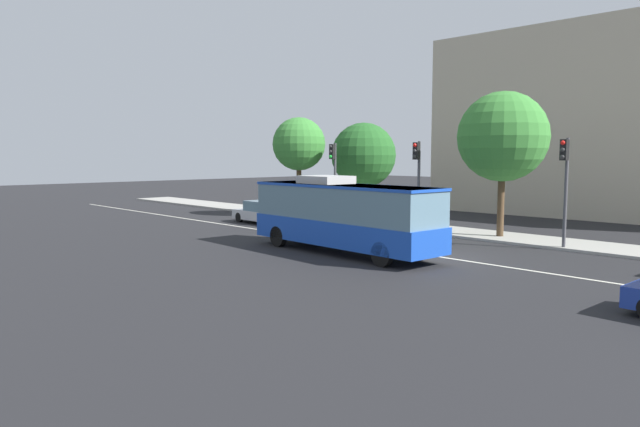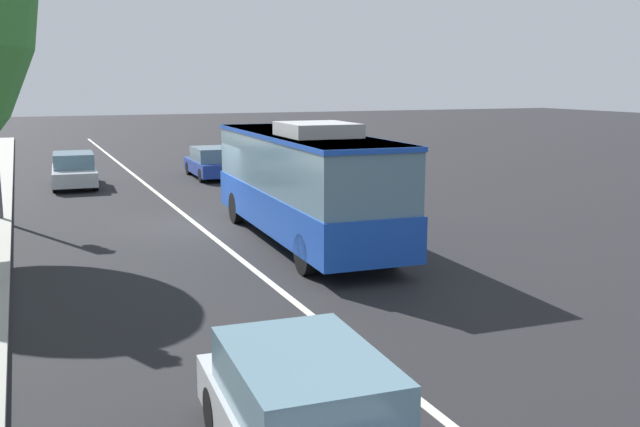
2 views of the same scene
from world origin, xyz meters
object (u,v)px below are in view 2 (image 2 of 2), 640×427
object	(u,v)px
transit_bus	(303,179)
sedan_silver	(310,420)
sedan_silver_ahead	(74,170)
sedan_blue	(212,163)

from	to	relation	value
transit_bus	sedan_silver	distance (m)	12.53
sedan_silver_ahead	sedan_blue	bearing A→B (deg)	97.44
sedan_blue	sedan_silver_ahead	size ratio (longest dim) A/B	0.99
sedan_silver	sedan_silver_ahead	world-z (taller)	same
transit_bus	sedan_blue	size ratio (longest dim) A/B	2.22
transit_bus	sedan_blue	distance (m)	14.74
sedan_silver	sedan_silver_ahead	bearing A→B (deg)	-175.55
transit_bus	sedan_silver	size ratio (longest dim) A/B	2.20
transit_bus	sedan_silver_ahead	distance (m)	15.13
sedan_blue	sedan_silver	xyz separation A→B (m)	(-26.32, 5.52, 0.00)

